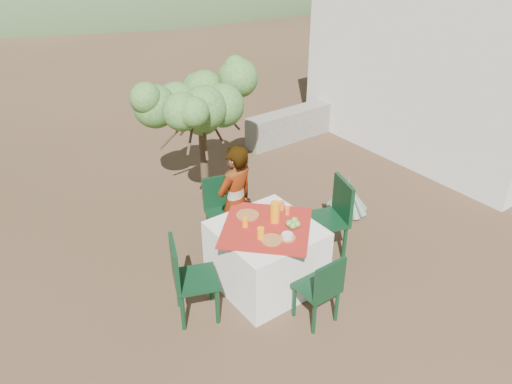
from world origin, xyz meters
TOP-DOWN VIEW (x-y plane):
  - ground at (0.00, 0.00)m, footprint 160.00×160.00m
  - table at (0.42, 0.46)m, footprint 1.30×1.30m
  - chair_far at (0.47, 1.45)m, footprint 0.50×0.50m
  - chair_near at (0.49, -0.36)m, footprint 0.38×0.38m
  - chair_left at (-0.54, 0.50)m, footprint 0.56×0.56m
  - chair_right at (1.39, 0.45)m, footprint 0.58×0.58m
  - person at (0.46, 1.11)m, footprint 0.60×0.45m
  - shrub_tree at (0.87, 2.49)m, footprint 1.49×1.46m
  - agave at (2.23, 1.01)m, footprint 0.61×0.60m
  - guesthouse at (5.60, 1.80)m, footprint 3.20×4.20m
  - stone_wall at (3.60, 3.40)m, footprint 2.60×0.35m
  - plate_far at (0.38, 0.76)m, footprint 0.25×0.25m
  - plate_near at (0.31, 0.23)m, footprint 0.22×0.22m
  - glass_far at (0.24, 0.61)m, footprint 0.07×0.07m
  - glass_near at (0.24, 0.33)m, footprint 0.08×0.08m
  - juice_pitcher at (0.56, 0.49)m, footprint 0.11×0.11m
  - bowl_plate at (0.47, 0.17)m, footprint 0.17×0.17m
  - white_bowl at (0.47, 0.17)m, footprint 0.12×0.12m
  - jar_left at (0.76, 0.53)m, footprint 0.06×0.06m
  - jar_right at (0.77, 0.64)m, footprint 0.06×0.06m
  - napkin_holder at (0.64, 0.60)m, footprint 0.07×0.04m
  - fruit_cluster at (0.65, 0.30)m, footprint 0.16×0.15m

SIDE VIEW (x-z plane):
  - ground at x=0.00m, z-range 0.00..0.00m
  - agave at x=2.23m, z-range -0.10..0.54m
  - stone_wall at x=3.60m, z-range 0.00..0.55m
  - table at x=0.42m, z-range 0.00..0.76m
  - chair_near at x=0.49m, z-range 0.05..0.87m
  - chair_far at x=0.47m, z-range 0.05..0.92m
  - chair_left at x=-0.54m, z-range 0.05..0.99m
  - chair_right at x=1.39m, z-range 0.05..1.05m
  - person at x=0.46m, z-range 0.00..1.46m
  - bowl_plate at x=0.47m, z-range 0.76..0.77m
  - plate_far at x=0.38m, z-range 0.76..0.78m
  - plate_near at x=0.31m, z-range 0.76..0.78m
  - white_bowl at x=0.47m, z-range 0.77..0.82m
  - fruit_cluster at x=0.65m, z-range 0.76..0.84m
  - napkin_holder at x=0.64m, z-range 0.76..0.85m
  - jar_left at x=0.76m, z-range 0.76..0.85m
  - jar_right at x=0.77m, z-range 0.76..0.86m
  - glass_far at x=0.24m, z-range 0.76..0.87m
  - glass_near at x=0.24m, z-range 0.76..0.89m
  - juice_pitcher at x=0.56m, z-range 0.76..1.00m
  - shrub_tree at x=0.87m, z-range 0.51..2.26m
  - guesthouse at x=5.60m, z-range 0.00..3.00m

